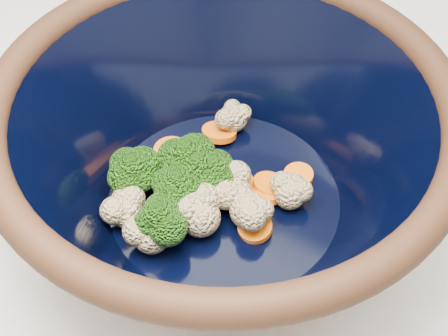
# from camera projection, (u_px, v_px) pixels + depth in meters

# --- Properties ---
(mixing_bowl) EXTENTS (0.42, 0.42, 0.16)m
(mixing_bowl) POSITION_uv_depth(u_px,v_px,m) (224.00, 156.00, 0.50)
(mixing_bowl) COLOR black
(mixing_bowl) RESTS_ON counter
(vegetable_pile) EXTENTS (0.15, 0.18, 0.06)m
(vegetable_pile) POSITION_uv_depth(u_px,v_px,m) (196.00, 184.00, 0.52)
(vegetable_pile) COLOR #608442
(vegetable_pile) RESTS_ON mixing_bowl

